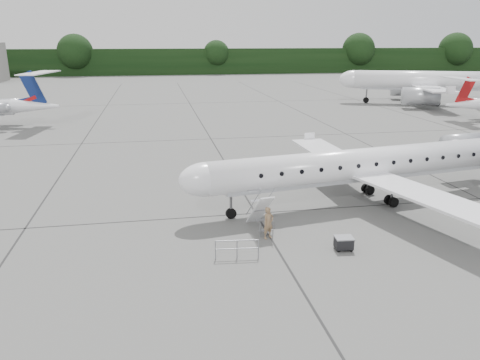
{
  "coord_description": "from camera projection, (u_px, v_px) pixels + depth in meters",
  "views": [
    {
      "loc": [
        -11.19,
        -23.78,
        10.77
      ],
      "look_at": [
        -6.14,
        3.89,
        2.3
      ],
      "focal_mm": 35.0,
      "sensor_mm": 36.0,
      "label": 1
    }
  ],
  "objects": [
    {
      "name": "baggage_cart",
      "position": [
        344.0,
        243.0,
        24.86
      ],
      "size": [
        0.97,
        0.82,
        0.79
      ],
      "primitive_type": null,
      "rotation": [
        0.0,
        0.0,
        -0.09
      ],
      "color": "black",
      "rests_on": "ground"
    },
    {
      "name": "bg_narrowbody",
      "position": [
        428.0,
        71.0,
        79.53
      ],
      "size": [
        37.07,
        31.78,
        11.24
      ],
      "primitive_type": null,
      "rotation": [
        0.0,
        0.0,
        -0.34
      ],
      "color": "white",
      "rests_on": "ground"
    },
    {
      "name": "passenger",
      "position": [
        268.0,
        223.0,
        26.17
      ],
      "size": [
        0.8,
        0.7,
        1.84
      ],
      "primitive_type": "imported",
      "rotation": [
        0.0,
        0.0,
        0.47
      ],
      "color": "#866849",
      "rests_on": "ground"
    },
    {
      "name": "safety_railing",
      "position": [
        237.0,
        250.0,
        23.83
      ],
      "size": [
        2.2,
        0.29,
        1.0
      ],
      "primitive_type": null,
      "rotation": [
        0.0,
        0.0,
        -0.1
      ],
      "color": "gray",
      "rests_on": "ground"
    },
    {
      "name": "airstair",
      "position": [
        260.0,
        211.0,
        27.28
      ],
      "size": [
        1.2,
        2.42,
        2.36
      ],
      "primitive_type": null,
      "rotation": [
        0.0,
        0.0,
        0.16
      ],
      "color": "white",
      "rests_on": "ground"
    },
    {
      "name": "treeline",
      "position": [
        188.0,
        62.0,
        148.72
      ],
      "size": [
        260.0,
        4.0,
        8.0
      ],
      "primitive_type": "cube",
      "color": "black",
      "rests_on": "ground"
    },
    {
      "name": "main_regional_jet",
      "position": [
        370.0,
        148.0,
        31.39
      ],
      "size": [
        32.35,
        25.52,
        7.53
      ],
      "primitive_type": null,
      "rotation": [
        0.0,
        0.0,
        0.16
      ],
      "color": "white",
      "rests_on": "ground"
    },
    {
      "name": "ground",
      "position": [
        355.0,
        231.0,
        27.43
      ],
      "size": [
        320.0,
        320.0,
        0.0
      ],
      "primitive_type": "plane",
      "color": "#61625F",
      "rests_on": "ground"
    }
  ]
}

